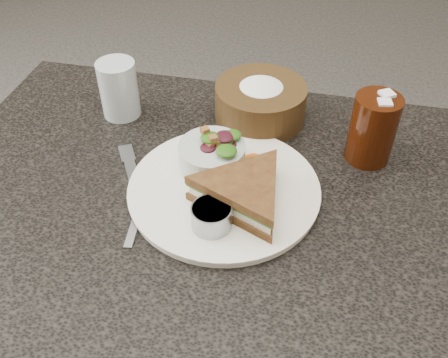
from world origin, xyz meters
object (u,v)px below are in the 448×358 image
at_px(sandwich, 244,192).
at_px(dressing_ramekin, 212,217).
at_px(salad_bowl, 212,153).
at_px(dining_table, 226,329).
at_px(bread_basket, 261,97).
at_px(cola_glass, 373,126).
at_px(dinner_plate, 224,190).
at_px(water_glass, 119,89).

bearing_deg(sandwich, dressing_ramekin, -101.69).
xyz_separation_m(sandwich, salad_bowl, (-0.07, 0.07, 0.01)).
relative_size(dining_table, bread_basket, 5.88).
xyz_separation_m(salad_bowl, bread_basket, (0.05, 0.17, 0.00)).
height_order(sandwich, bread_basket, bread_basket).
xyz_separation_m(sandwich, cola_glass, (0.18, 0.17, 0.03)).
xyz_separation_m(salad_bowl, dressing_ramekin, (0.03, -0.13, -0.01)).
relative_size(dinner_plate, sandwich, 1.67).
xyz_separation_m(dinner_plate, salad_bowl, (-0.03, 0.04, 0.04)).
bearing_deg(dinner_plate, dining_table, -69.77).
relative_size(dinner_plate, salad_bowl, 2.77).
height_order(dinner_plate, water_glass, water_glass).
distance_m(dressing_ramekin, bread_basket, 0.30).
height_order(dressing_ramekin, water_glass, water_glass).
relative_size(sandwich, salad_bowl, 1.66).
relative_size(dining_table, salad_bowl, 9.12).
bearing_deg(dressing_ramekin, dinner_plate, 90.18).
bearing_deg(cola_glass, salad_bowl, -158.34).
height_order(dinner_plate, salad_bowl, salad_bowl).
height_order(dinner_plate, dressing_ramekin, dressing_ramekin).
height_order(bread_basket, cola_glass, cola_glass).
bearing_deg(bread_basket, dinner_plate, -95.85).
xyz_separation_m(dressing_ramekin, bread_basket, (0.02, 0.30, 0.02)).
distance_m(salad_bowl, cola_glass, 0.27).
xyz_separation_m(sandwich, dressing_ramekin, (-0.04, -0.05, -0.01)).
distance_m(dinner_plate, water_glass, 0.30).
distance_m(bread_basket, cola_glass, 0.21).
bearing_deg(sandwich, dinner_plate, 165.04).
bearing_deg(dressing_ramekin, water_glass, 132.88).
distance_m(sandwich, bread_basket, 0.25).
bearing_deg(water_glass, cola_glass, -4.01).
relative_size(dinner_plate, bread_basket, 1.79).
relative_size(dinner_plate, water_glass, 2.79).
relative_size(dining_table, water_glass, 9.19).
bearing_deg(dressing_ramekin, dining_table, 82.91).
bearing_deg(salad_bowl, cola_glass, 21.66).
relative_size(sandwich, cola_glass, 1.37).
distance_m(sandwich, dressing_ramekin, 0.07).
xyz_separation_m(sandwich, bread_basket, (-0.02, 0.25, 0.01)).
xyz_separation_m(dining_table, bread_basket, (0.01, 0.24, 0.42)).
relative_size(salad_bowl, bread_basket, 0.65).
height_order(dressing_ramekin, cola_glass, cola_glass).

